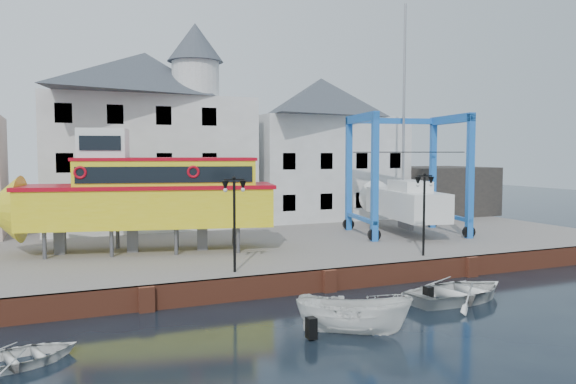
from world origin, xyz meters
name	(u,v)px	position (x,y,z in m)	size (l,w,h in m)	color
ground	(329,292)	(0.00, 0.00, 0.00)	(140.00, 140.00, 0.00)	black
hardstanding	(248,244)	(0.00, 11.00, 0.50)	(44.00, 22.00, 1.00)	#6A625D
quay_wall	(328,280)	(0.00, 0.10, 0.50)	(44.00, 0.47, 1.00)	brown
building_white_main	(148,137)	(-4.87, 18.39, 7.34)	(14.00, 8.30, 14.00)	beige
building_white_right	(321,148)	(9.00, 19.00, 6.60)	(12.00, 8.00, 11.20)	beige
shed_dark	(436,190)	(19.00, 17.00, 3.00)	(8.00, 7.00, 4.00)	black
lamp_post_left	(234,200)	(-4.00, 1.20, 4.17)	(1.12, 0.32, 4.20)	black
lamp_post_right	(424,193)	(6.00, 1.20, 4.17)	(1.12, 0.32, 4.20)	black
tour_boat	(133,194)	(-7.39, 8.05, 4.04)	(15.20, 6.69, 6.44)	#59595E
travel_lift	(401,195)	(9.84, 8.88, 3.44)	(7.77, 10.01, 14.67)	#146AB0
motorboat_a	(353,334)	(-1.88, -5.52, 0.00)	(1.51, 4.00, 1.55)	silver
motorboat_b	(459,300)	(4.39, -3.48, 0.00)	(3.56, 4.99, 1.03)	silver
motorboat_d	(20,365)	(-12.30, -4.20, 0.00)	(2.42, 3.39, 0.70)	silver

